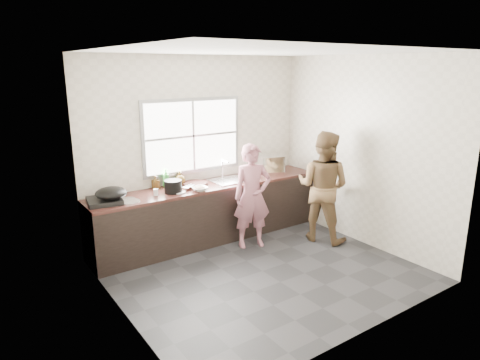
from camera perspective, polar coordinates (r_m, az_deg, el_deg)
floor at (r=5.61m, az=3.02°, el=-12.06°), size 3.60×3.20×0.01m
ceiling at (r=5.00m, az=3.45°, el=16.83°), size 3.60×3.20×0.01m
wall_back at (r=6.45m, az=-5.59°, el=4.24°), size 3.60×0.01×2.70m
wall_left at (r=4.30m, az=-16.12°, el=-1.67°), size 0.01×3.20×2.70m
wall_right at (r=6.39m, az=16.14°, el=3.61°), size 0.01×3.20×2.70m
wall_front at (r=4.04m, az=17.35°, el=-2.83°), size 3.60×0.01×2.70m
cabinet at (r=6.43m, az=-4.00°, el=-4.45°), size 3.60×0.62×0.82m
countertop at (r=6.30m, az=-4.07°, el=-0.75°), size 3.60×0.64×0.04m
sink at (r=6.47m, az=-1.41°, el=-0.07°), size 0.55×0.45×0.02m
faucet at (r=6.60m, az=-2.38°, el=1.52°), size 0.02×0.02×0.30m
window_frame at (r=6.36m, az=-6.36°, el=5.89°), size 1.60×0.05×1.10m
window_glazing at (r=6.33m, az=-6.25°, el=5.86°), size 1.50×0.01×1.00m
woman at (r=6.09m, az=1.64°, el=-2.62°), size 0.59×0.48×1.40m
person_side at (r=6.41m, az=10.98°, el=-0.88°), size 0.90×0.99×1.65m
cutting_board at (r=6.28m, az=-6.01°, el=-0.48°), size 0.37×0.37×0.04m
cleaver at (r=6.06m, az=-6.94°, el=-0.84°), size 0.23×0.19×0.01m
bowl_mince at (r=5.97m, az=-5.40°, el=-1.17°), size 0.24×0.24×0.06m
bowl_crabs at (r=6.61m, az=0.98°, el=0.46°), size 0.22×0.22×0.06m
bowl_held at (r=6.40m, az=1.07°, el=0.01°), size 0.22×0.22×0.06m
black_pot at (r=5.92m, az=-8.91°, el=-0.85°), size 0.27×0.27×0.17m
plate_food at (r=5.92m, az=-8.19°, el=-1.61°), size 0.24×0.24×0.02m
bottle_green at (r=6.19m, az=-9.84°, el=0.26°), size 0.12×0.12×0.27m
bottle_brown_tall at (r=6.14m, az=-11.17°, el=-0.38°), size 0.09×0.09×0.17m
bottle_brown_short at (r=6.30m, az=-8.01°, el=0.21°), size 0.15×0.15×0.19m
glass_jar at (r=5.83m, az=-11.17°, el=-1.62°), size 0.07×0.07×0.09m
burner at (r=5.68m, az=-17.62°, el=-2.66°), size 0.47×0.47×0.06m
wok at (r=5.61m, az=-16.81°, el=-1.69°), size 0.51×0.51×0.15m
dish_rack at (r=6.90m, az=4.10°, el=2.04°), size 0.44×0.36×0.29m
pot_lid_left at (r=5.64m, az=-14.46°, el=-2.80°), size 0.33×0.33×0.01m
pot_lid_right at (r=5.73m, az=-14.84°, el=-2.54°), size 0.27×0.27×0.01m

